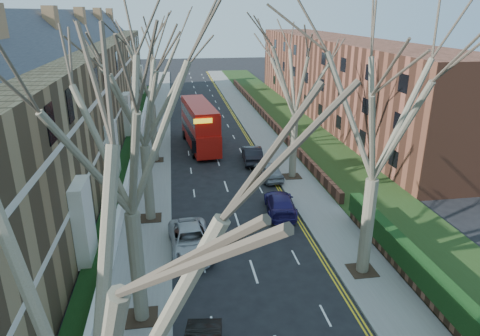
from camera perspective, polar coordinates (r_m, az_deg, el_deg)
name	(u,v)px	position (r m, az deg, el deg)	size (l,w,h in m)	color
pavement_left	(156,130)	(51.05, -11.13, 4.96)	(3.00, 102.00, 0.12)	slate
pavement_right	(257,126)	(51.92, 2.27, 5.58)	(3.00, 102.00, 0.12)	slate
terrace_left	(66,99)	(43.14, -22.22, 8.55)	(9.70, 78.00, 13.60)	brown
flats_right	(338,78)	(57.94, 12.98, 11.60)	(13.97, 54.00, 10.00)	brown
wall_hedge_right	(474,329)	(20.67, 28.71, -18.31)	(0.70, 24.00, 1.80)	#513722
front_wall_left	(136,146)	(43.33, -13.65, 2.80)	(0.30, 78.00, 1.00)	white
grass_verge_right	(293,124)	(52.93, 7.08, 5.83)	(6.00, 102.00, 0.06)	#213613
tree_left_near	(64,285)	(7.83, -22.40, -14.27)	(9.80, 9.80, 13.73)	#6B634C
tree_left_mid	(122,113)	(16.79, -15.42, 7.10)	(10.50, 10.50, 14.71)	#6B634C
tree_left_far	(140,81)	(26.65, -13.21, 11.24)	(10.15, 10.15, 14.22)	#6B634C
tree_left_dist	(148,56)	(38.51, -12.11, 14.42)	(10.50, 10.50, 14.71)	#6B634C
tree_right_mid	(382,95)	(20.90, 18.44, 9.27)	(10.50, 10.50, 14.71)	#6B634C
tree_right_far	(297,65)	(33.87, 7.62, 13.40)	(10.15, 10.15, 14.22)	#6B634C
double_decker_bus	(200,127)	(43.64, -5.39, 5.52)	(3.42, 10.66, 4.40)	#AB120C
car_left_far	(190,240)	(25.23, -6.62, -9.53)	(2.31, 5.01, 1.39)	#ADAEB3
car_right_near	(280,204)	(29.65, 5.38, -4.75)	(1.93, 4.75, 1.38)	navy
car_right_mid	(268,170)	(35.56, 3.81, -0.33)	(1.67, 4.16, 1.42)	gray
car_right_far	(252,154)	(39.39, 1.63, 1.86)	(1.61, 4.63, 1.53)	black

